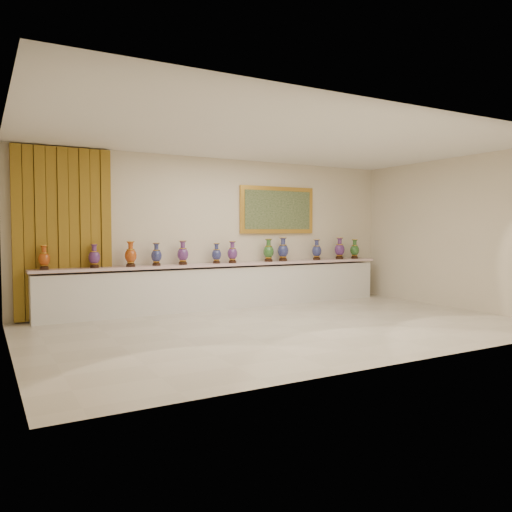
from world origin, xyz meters
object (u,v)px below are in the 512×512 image
Objects in this scene: vase_1 at (94,257)px; vase_2 at (131,255)px; vase_0 at (44,259)px; counter at (226,286)px.

vase_2 is (0.63, -0.03, 0.02)m from vase_1.
vase_2 reaches higher than vase_1.
vase_0 is 0.81m from vase_1.
vase_0 is at bearing 178.23° from vase_2.
vase_2 reaches higher than counter.
vase_1 is (0.81, -0.01, 0.01)m from vase_0.
vase_1 reaches higher than counter.
vase_1 is at bearing -0.68° from vase_0.
counter is 17.22× the size of vase_1.
vase_2 is at bearing -1.77° from vase_0.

